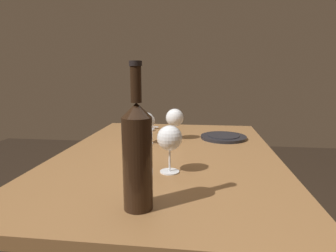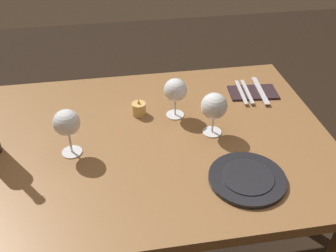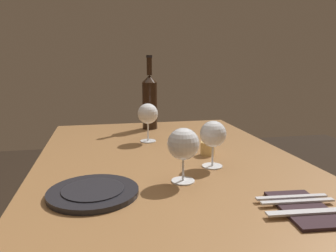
# 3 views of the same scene
# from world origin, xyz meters

# --- Properties ---
(dining_table) EXTENTS (1.30, 0.90, 0.74)m
(dining_table) POSITION_xyz_m (0.00, 0.00, 0.65)
(dining_table) COLOR olive
(dining_table) RESTS_ON ground
(wine_glass_left) EXTENTS (0.09, 0.09, 0.16)m
(wine_glass_left) POSITION_xyz_m (-0.23, -0.04, 0.86)
(wine_glass_left) COLOR white
(wine_glass_left) RESTS_ON dining_table
(wine_glass_right) EXTENTS (0.09, 0.09, 0.16)m
(wine_glass_right) POSITION_xyz_m (0.25, -0.01, 0.85)
(wine_glass_right) COLOR white
(wine_glass_right) RESTS_ON dining_table
(wine_glass_centre) EXTENTS (0.08, 0.08, 0.15)m
(wine_glass_centre) POSITION_xyz_m (0.14, 0.12, 0.85)
(wine_glass_centre) COLOR white
(wine_glass_centre) RESTS_ON dining_table
(wine_bottle) EXTENTS (0.07, 0.07, 0.36)m
(wine_bottle) POSITION_xyz_m (-0.49, 0.01, 0.88)
(wine_bottle) COLOR black
(wine_bottle) RESTS_ON dining_table
(votive_candle) EXTENTS (0.05, 0.05, 0.07)m
(votive_candle) POSITION_xyz_m (0.01, 0.15, 0.76)
(votive_candle) COLOR #DBB266
(votive_candle) RESTS_ON dining_table
(dinner_plate) EXTENTS (0.23, 0.23, 0.02)m
(dinner_plate) POSITION_xyz_m (0.29, -0.25, 0.75)
(dinner_plate) COLOR black
(dinner_plate) RESTS_ON dining_table
(folded_napkin) EXTENTS (0.20, 0.13, 0.01)m
(folded_napkin) POSITION_xyz_m (0.48, 0.22, 0.74)
(folded_napkin) COLOR #2D1E23
(folded_napkin) RESTS_ON dining_table
(fork_inner) EXTENTS (0.03, 0.18, 0.00)m
(fork_inner) POSITION_xyz_m (0.45, 0.22, 0.75)
(fork_inner) COLOR silver
(fork_inner) RESTS_ON folded_napkin
(fork_outer) EXTENTS (0.03, 0.18, 0.00)m
(fork_outer) POSITION_xyz_m (0.43, 0.22, 0.75)
(fork_outer) COLOR silver
(fork_outer) RESTS_ON folded_napkin
(table_knife) EXTENTS (0.04, 0.21, 0.00)m
(table_knife) POSITION_xyz_m (0.51, 0.22, 0.75)
(table_knife) COLOR silver
(table_knife) RESTS_ON folded_napkin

